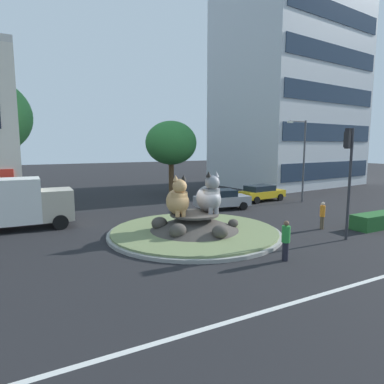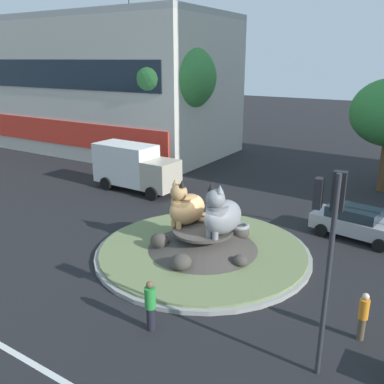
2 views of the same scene
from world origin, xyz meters
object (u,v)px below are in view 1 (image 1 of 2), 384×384
Objects in this scene: cat_statue_grey at (209,197)px; pedestrian_green_shirt at (286,240)px; streetlight_arm at (302,155)px; delivery_box_truck at (15,203)px; parked_car_right at (222,199)px; pedestrian_orange_shirt at (322,215)px; cat_statue_calico at (178,200)px; second_tree_near_tower at (171,143)px; office_tower at (291,47)px; hatchback_near_shophouse at (261,193)px; traffic_light_mast at (349,160)px.

pedestrian_green_shirt is at bearing 13.36° from cat_statue_grey.
streetlight_arm is 22.67m from delivery_box_truck.
streetlight_arm is at bearing 4.70° from parked_car_right.
delivery_box_truck is (-16.38, 8.43, 0.75)m from pedestrian_orange_shirt.
cat_statue_calico is at bearing -85.15° from cat_statue_grey.
cat_statue_grey is at bearing -153.55° from pedestrian_green_shirt.
cat_statue_grey is 0.32× the size of second_tree_near_tower.
cat_statue_grey reaches higher than delivery_box_truck.
cat_statue_grey is at bearing 17.94° from streetlight_arm.
cat_statue_grey is 13.80m from streetlight_arm.
pedestrian_green_shirt is (-21.21, -22.33, -16.25)m from office_tower.
delivery_box_truck is at bearing -6.33° from streetlight_arm.
hatchback_near_shophouse is (5.61, -7.32, -4.48)m from second_tree_near_tower.
cat_statue_grey reaches higher than pedestrian_green_shirt.
cat_statue_grey is 0.51× the size of hatchback_near_shophouse.
second_tree_near_tower is (6.24, 14.62, 3.19)m from cat_statue_calico.
cat_statue_calico is at bearing -34.59° from delivery_box_truck.
parked_car_right is (0.24, -9.04, -4.43)m from second_tree_near_tower.
pedestrian_green_shirt is 12.10m from parked_car_right.
cat_statue_calico is 0.31× the size of second_tree_near_tower.
office_tower is 19.11× the size of pedestrian_green_shirt.
traffic_light_mast is 29.62m from office_tower.
second_tree_near_tower reaches higher than hatchback_near_shophouse.
cat_statue_grey is at bearing 98.70° from cat_statue_calico.
office_tower is 29.40m from pedestrian_orange_shirt.
pedestrian_orange_shirt is (0.80, 2.16, -3.40)m from traffic_light_mast.
traffic_light_mast is at bearing 47.36° from pedestrian_orange_shirt.
streetlight_arm is 1.59× the size of parked_car_right.
cat_statue_grey is 7.67m from traffic_light_mast.
cat_statue_calico reaches higher than pedestrian_orange_shirt.
traffic_light_mast is at bearing 122.76° from pedestrian_green_shirt.
office_tower reaches higher than streetlight_arm.
cat_statue_grey is at bearing -148.95° from hatchback_near_shophouse.
delivery_box_truck is (-9.91, 5.91, -0.46)m from cat_statue_grey.
streetlight_arm is at bearing -44.72° from hatchback_near_shophouse.
traffic_light_mast is at bearing 50.42° from streetlight_arm.
second_tree_near_tower is (-17.41, -1.88, -11.95)m from office_tower.
office_tower is at bearing 6.17° from second_tree_near_tower.
parked_car_right is at bearing -178.05° from pedestrian_green_shirt.
second_tree_near_tower is at bearing 99.47° from parked_car_right.
pedestrian_orange_shirt is at bearing -68.88° from parked_car_right.
second_tree_near_tower reaches higher than traffic_light_mast.
pedestrian_green_shirt is at bearing 37.53° from streetlight_arm.
office_tower reaches higher than pedestrian_green_shirt.
pedestrian_orange_shirt is at bearing 84.79° from cat_statue_calico.
traffic_light_mast reaches higher than pedestrian_green_shirt.
parked_car_right is (-17.17, -10.93, -16.38)m from office_tower.
cat_statue_grey reaches higher than pedestrian_orange_shirt.
cat_statue_calico reaches higher than hatchback_near_shophouse.
pedestrian_green_shirt is 0.39× the size of hatchback_near_shophouse.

